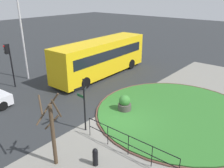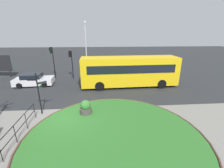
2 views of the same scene
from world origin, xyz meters
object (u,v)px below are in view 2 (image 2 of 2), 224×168
Objects in this scene: planter_near_signpost at (86,108)px; traffic_light_far at (52,56)px; signpost_directional at (39,91)px; traffic_light_near at (71,59)px; car_far_lane at (34,80)px; bus_yellow at (129,71)px; lamppost_tall at (86,48)px.

traffic_light_far is at bearing 117.01° from planter_near_signpost.
traffic_light_near is (0.67, 9.38, 0.87)m from signpost_directional.
car_far_lane is 4.00m from traffic_light_far.
planter_near_signpost is (5.12, -10.04, -2.51)m from traffic_light_far.
traffic_light_near is (3.96, 2.55, 2.04)m from car_far_lane.
bus_yellow is 2.93× the size of traffic_light_near.
traffic_light_far reaches higher than bus_yellow.
traffic_light_near is (-7.11, 3.59, 0.91)m from bus_yellow.
signpost_directional reaches higher than planter_near_signpost.
signpost_directional is 3.62m from planter_near_signpost.
car_far_lane is at bearing 132.69° from planter_near_signpost.
car_far_lane is (-11.07, 1.04, -1.13)m from bus_yellow.
signpost_directional is at bearing -68.31° from car_far_lane.
traffic_light_near is at bearing -154.66° from lamppost_tall.
signpost_directional is at bearing -145.14° from bus_yellow.
traffic_light_far is (-1.77, 9.68, 1.19)m from signpost_directional.
traffic_light_far is at bearing 156.06° from bus_yellow.
traffic_light_near is 2.51m from lamppost_tall.
planter_near_signpost is (6.64, -7.19, -0.15)m from car_far_lane.
planter_near_signpost is (2.68, -9.75, -2.19)m from traffic_light_near.
lamppost_tall is (4.41, 0.64, 0.92)m from traffic_light_far.
traffic_light_near is 2.48m from traffic_light_far.
bus_yellow is at bearing 54.25° from planter_near_signpost.
bus_yellow is at bearing 36.66° from signpost_directional.
car_far_lane is at bearing 115.71° from signpost_directional.
traffic_light_far is (-2.44, 0.30, 0.32)m from traffic_light_near.
lamppost_tall is (1.97, 0.93, 1.24)m from traffic_light_near.
signpost_directional reaches higher than car_far_lane.
lamppost_tall is at bearing -147.93° from traffic_light_near.
traffic_light_near reaches higher than planter_near_signpost.
signpost_directional is 10.86m from lamppost_tall.
traffic_light_near is at bearing 85.90° from signpost_directional.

